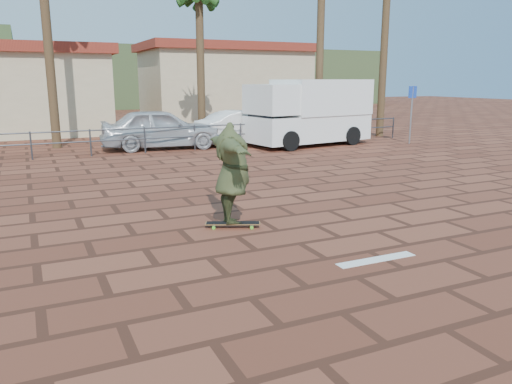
% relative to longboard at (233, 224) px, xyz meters
% --- Properties ---
extents(ground, '(120.00, 120.00, 0.00)m').
position_rel_longboard_xyz_m(ground, '(0.70, -1.36, -0.08)').
color(ground, brown).
rests_on(ground, ground).
extents(paint_stripe, '(1.40, 0.22, 0.01)m').
position_rel_longboard_xyz_m(paint_stripe, '(1.40, -2.56, -0.08)').
color(paint_stripe, white).
rests_on(paint_stripe, ground).
extents(guardrail, '(24.06, 0.06, 1.00)m').
position_rel_longboard_xyz_m(guardrail, '(0.70, 10.64, 0.60)').
color(guardrail, '#47494F').
rests_on(guardrail, ground).
extents(building_east, '(10.60, 6.60, 5.00)m').
position_rel_longboard_xyz_m(building_east, '(8.70, 22.64, 2.45)').
color(building_east, beige).
rests_on(building_east, ground).
extents(hill_front, '(70.00, 18.00, 6.00)m').
position_rel_longboard_xyz_m(hill_front, '(0.70, 48.64, 2.92)').
color(hill_front, '#384C28').
rests_on(hill_front, ground).
extents(longboard, '(1.05, 0.63, 0.10)m').
position_rel_longboard_xyz_m(longboard, '(0.00, 0.00, 0.00)').
color(longboard, olive).
rests_on(longboard, ground).
extents(skateboarder, '(0.93, 2.41, 1.91)m').
position_rel_longboard_xyz_m(skateboarder, '(0.00, 0.00, 0.97)').
color(skateboarder, '#3D4424').
rests_on(skateboarder, longboard).
extents(campervan, '(5.63, 3.03, 2.78)m').
position_rel_longboard_xyz_m(campervan, '(7.70, 10.15, 1.38)').
color(campervan, white).
rests_on(campervan, ground).
extents(car_silver, '(4.98, 2.39, 1.64)m').
position_rel_longboard_xyz_m(car_silver, '(1.59, 11.64, 0.74)').
color(car_silver, '#BABDC1').
rests_on(car_silver, ground).
extents(car_white, '(4.58, 2.15, 1.45)m').
position_rel_longboard_xyz_m(car_white, '(5.45, 11.83, 0.64)').
color(car_white, white).
rests_on(car_white, ground).
extents(street_sign, '(0.50, 0.14, 2.49)m').
position_rel_longboard_xyz_m(street_sign, '(12.02, 8.70, 1.66)').
color(street_sign, gray).
rests_on(street_sign, ground).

